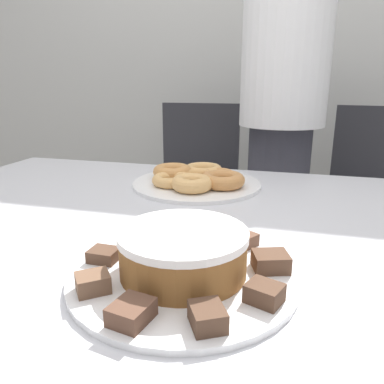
{
  "coord_description": "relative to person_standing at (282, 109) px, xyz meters",
  "views": [
    {
      "loc": [
        0.19,
        -0.75,
        1.02
      ],
      "look_at": [
        -0.02,
        0.02,
        0.78
      ],
      "focal_mm": 35.0,
      "sensor_mm": 36.0,
      "label": 1
    }
  ],
  "objects": [
    {
      "name": "lamington_4",
      "position": [
        0.03,
        -0.98,
        -0.17
      ],
      "size": [
        0.07,
        0.06,
        0.03
      ],
      "rotation": [
        0.0,
        0.0,
        6.61
      ],
      "color": "#513828",
      "rests_on": "plate_cake"
    },
    {
      "name": "office_chair_left",
      "position": [
        -0.41,
        0.19,
        -0.48
      ],
      "size": [
        0.45,
        0.45,
        0.91
      ],
      "rotation": [
        0.0,
        0.0,
        0.03
      ],
      "color": "black",
      "rests_on": "ground_plane"
    },
    {
      "name": "donut_5",
      "position": [
        -0.21,
        -0.59,
        -0.16
      ],
      "size": [
        0.11,
        0.11,
        0.04
      ],
      "color": "#E5AD66",
      "rests_on": "plate_donuts"
    },
    {
      "name": "lamington_7",
      "position": [
        -0.21,
        -0.94,
        -0.17
      ],
      "size": [
        0.08,
        0.07,
        0.03
      ],
      "rotation": [
        0.0,
        0.0,
        8.7
      ],
      "color": "brown",
      "rests_on": "plate_cake"
    },
    {
      "name": "office_chair_right",
      "position": [
        0.41,
        0.19,
        -0.48
      ],
      "size": [
        0.5,
        0.5,
        0.91
      ],
      "rotation": [
        0.0,
        0.0,
        -0.14
      ],
      "color": "black",
      "rests_on": "ground_plane"
    },
    {
      "name": "donut_2",
      "position": [
        -0.22,
        -0.4,
        -0.17
      ],
      "size": [
        0.12,
        0.12,
        0.03
      ],
      "color": "#E5AD66",
      "rests_on": "plate_donuts"
    },
    {
      "name": "donut_0",
      "position": [
        -0.22,
        -0.5,
        -0.17
      ],
      "size": [
        0.11,
        0.11,
        0.03
      ],
      "color": "tan",
      "rests_on": "plate_donuts"
    },
    {
      "name": "lamington_8",
      "position": [
        -0.24,
        -1.02,
        -0.17
      ],
      "size": [
        0.05,
        0.04,
        0.02
      ],
      "rotation": [
        0.0,
        0.0,
        9.4
      ],
      "color": "#513828",
      "rests_on": "plate_cake"
    },
    {
      "name": "donut_6",
      "position": [
        -0.13,
        -0.53,
        -0.16
      ],
      "size": [
        0.13,
        0.13,
        0.04
      ],
      "color": "#C68447",
      "rests_on": "plate_donuts"
    },
    {
      "name": "donut_3",
      "position": [
        -0.3,
        -0.47,
        -0.16
      ],
      "size": [
        0.12,
        0.12,
        0.04
      ],
      "color": "#D18E4C",
      "rests_on": "plate_donuts"
    },
    {
      "name": "lamington_0",
      "position": [
        -0.21,
        -1.11,
        -0.17
      ],
      "size": [
        0.06,
        0.06,
        0.03
      ],
      "rotation": [
        0.0,
        0.0,
        3.82
      ],
      "color": "brown",
      "rests_on": "plate_cake"
    },
    {
      "name": "donut_4",
      "position": [
        -0.28,
        -0.55,
        -0.17
      ],
      "size": [
        0.11,
        0.11,
        0.03
      ],
      "color": "#E5AD66",
      "rests_on": "plate_donuts"
    },
    {
      "name": "lamington_5",
      "position": [
        -0.03,
        -0.91,
        -0.17
      ],
      "size": [
        0.07,
        0.07,
        0.02
      ],
      "rotation": [
        0.0,
        0.0,
        7.31
      ],
      "color": "brown",
      "rests_on": "plate_cake"
    },
    {
      "name": "lamington_1",
      "position": [
        -0.13,
        -1.16,
        -0.17
      ],
      "size": [
        0.05,
        0.06,
        0.02
      ],
      "rotation": [
        0.0,
        0.0,
        4.52
      ],
      "color": "brown",
      "rests_on": "plate_cake"
    },
    {
      "name": "plate_donuts",
      "position": [
        -0.22,
        -0.5,
        -0.19
      ],
      "size": [
        0.38,
        0.38,
        0.01
      ],
      "color": "white",
      "rests_on": "table"
    },
    {
      "name": "table",
      "position": [
        -0.14,
        -0.78,
        -0.27
      ],
      "size": [
        1.63,
        1.04,
        0.72
      ],
      "color": "silver",
      "rests_on": "ground_plane"
    },
    {
      "name": "lamington_2",
      "position": [
        -0.04,
        -1.15,
        -0.17
      ],
      "size": [
        0.06,
        0.06,
        0.03
      ],
      "rotation": [
        0.0,
        0.0,
        5.21
      ],
      "color": "#513828",
      "rests_on": "plate_cake"
    },
    {
      "name": "plate_cake",
      "position": [
        -0.1,
        -1.03,
        -0.19
      ],
      "size": [
        0.36,
        0.36,
        0.01
      ],
      "color": "white",
      "rests_on": "table"
    },
    {
      "name": "lamington_3",
      "position": [
        0.03,
        -1.08,
        -0.17
      ],
      "size": [
        0.06,
        0.05,
        0.03
      ],
      "rotation": [
        0.0,
        0.0,
        5.91
      ],
      "color": "#513828",
      "rests_on": "plate_cake"
    },
    {
      "name": "frosted_cake",
      "position": [
        -0.1,
        -1.03,
        -0.15
      ],
      "size": [
        0.2,
        0.2,
        0.07
      ],
      "color": "brown",
      "rests_on": "plate_cake"
    },
    {
      "name": "wall_back",
      "position": [
        -0.14,
        0.83,
        0.39
      ],
      "size": [
        8.0,
        0.05,
        2.6
      ],
      "color": "beige",
      "rests_on": "ground_plane"
    },
    {
      "name": "donut_1",
      "position": [
        -0.16,
        -0.45,
        -0.17
      ],
      "size": [
        0.1,
        0.1,
        0.03
      ],
      "color": "#C68447",
      "rests_on": "plate_donuts"
    },
    {
      "name": "person_standing",
      "position": [
        0.0,
        0.0,
        0.0
      ],
      "size": [
        0.33,
        0.33,
        1.72
      ],
      "color": "#383842",
      "rests_on": "ground_plane"
    },
    {
      "name": "lamington_6",
      "position": [
        -0.12,
        -0.89,
        -0.17
      ],
      "size": [
        0.05,
        0.06,
        0.02
      ],
      "rotation": [
        0.0,
        0.0,
        8.01
      ],
      "color": "brown",
      "rests_on": "plate_cake"
    }
  ]
}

